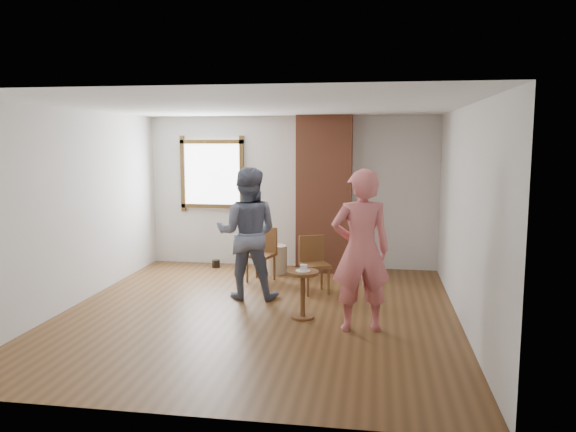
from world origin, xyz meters
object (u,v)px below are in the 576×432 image
Objects in this scene: stoneware_crock at (276,259)px; side_table at (303,287)px; person_pink at (361,251)px; dining_chair_left at (263,251)px; man at (247,233)px; dining_chair_right at (314,261)px.

stoneware_crock is 2.42m from side_table.
dining_chair_left is at bearing -65.38° from person_pink.
dining_chair_left is 1.08m from man.
side_table is 0.95m from person_pink.
dining_chair_left is 2.67m from person_pink.
man reaches higher than dining_chair_right.
person_pink is at bearing -24.32° from side_table.
stoneware_crock is 0.56× the size of dining_chair_left.
side_table is (0.87, -1.78, -0.06)m from dining_chair_left.
dining_chair_right is 1.36× the size of side_table.
stoneware_crock is 1.31m from dining_chair_right.
person_pink reaches higher than dining_chair_right.
man is (-0.88, -0.44, 0.46)m from dining_chair_right.
person_pink is at bearing -60.86° from stoneware_crock.
side_table is at bearing -114.23° from dining_chair_right.
dining_chair_right is at bearing -156.68° from man.
man reaches higher than side_table.
side_table is at bearing 134.86° from man.
dining_chair_right reaches higher than side_table.
man is at bearing -178.12° from dining_chair_right.
stoneware_crock is 3.08m from person_pink.
dining_chair_right is 0.43× the size of person_pink.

